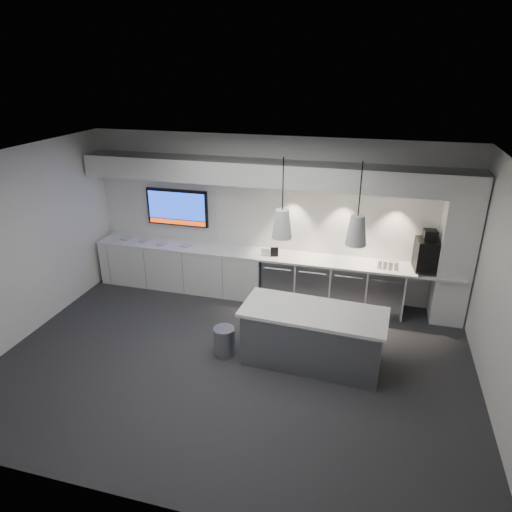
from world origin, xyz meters
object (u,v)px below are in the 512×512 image
(wall_tv, at_px, (177,208))
(bin, at_px, (224,341))
(coffee_machine, at_px, (427,254))
(island, at_px, (312,337))

(wall_tv, distance_m, bin, 3.14)
(bin, xyz_separation_m, coffee_machine, (2.95, 2.02, 0.96))
(island, relative_size, bin, 4.63)
(wall_tv, height_order, bin, wall_tv)
(bin, bearing_deg, island, 6.30)
(wall_tv, bearing_deg, island, -35.07)
(bin, bearing_deg, wall_tv, 126.86)
(coffee_machine, bearing_deg, wall_tv, 169.89)
(island, distance_m, bin, 1.35)
(island, relative_size, coffee_machine, 2.99)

